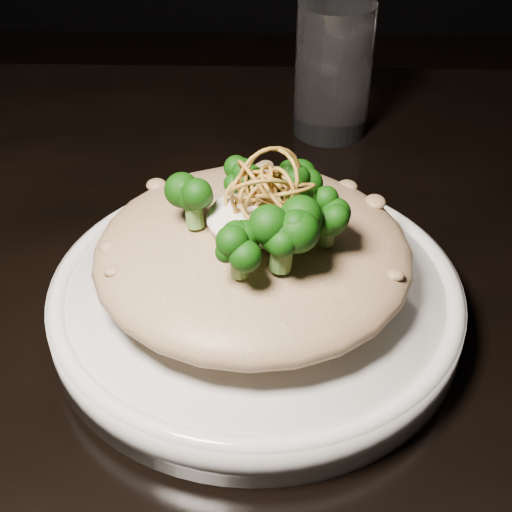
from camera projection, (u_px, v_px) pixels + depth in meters
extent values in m
cube|color=black|center=(312.00, 294.00, 0.57)|extent=(1.10, 0.80, 0.04)
cylinder|color=silver|center=(256.00, 300.00, 0.51)|extent=(0.29, 0.29, 0.03)
ellipsoid|color=brown|center=(253.00, 252.00, 0.49)|extent=(0.22, 0.22, 0.05)
ellipsoid|color=white|center=(255.00, 217.00, 0.47)|extent=(0.06, 0.06, 0.02)
cylinder|color=silver|center=(333.00, 70.00, 0.70)|extent=(0.09, 0.09, 0.13)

